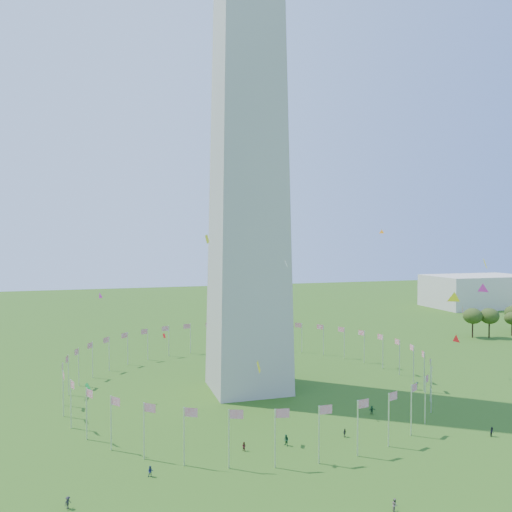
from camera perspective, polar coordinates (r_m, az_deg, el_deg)
The scene contains 6 objects.
ground at distance 75.73m, azimuth 10.60°, elevation -25.30°, with size 600.00×600.00×0.00m, color #264E12.
washington_monument at distance 124.42m, azimuth -0.93°, elevation 25.60°, with size 16.80×16.80×169.00m, color #B1AC9E, non-canonical shape.
flag_ring at distance 117.94m, azimuth -0.91°, elevation -12.83°, with size 80.24×80.24×9.00m.
gov_building_east_a at distance 278.36m, azimuth 23.99°, elevation -3.68°, with size 50.00×30.00×16.00m, color beige.
crowd at distance 85.41m, azimuth 15.75°, elevation -21.43°, with size 98.71×77.57×1.89m.
kites_aloft at distance 94.87m, azimuth 12.87°, elevation -6.21°, with size 98.24×57.69×32.39m.
Camera 1 is at (-31.13, -59.68, 34.70)m, focal length 35.00 mm.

